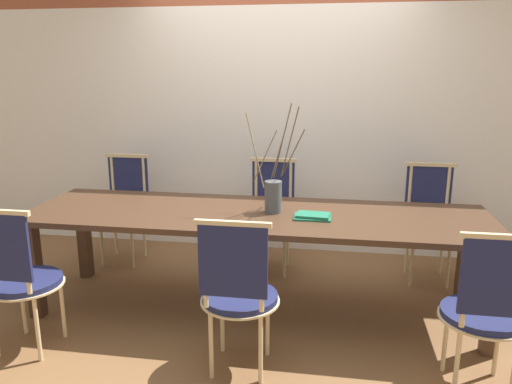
% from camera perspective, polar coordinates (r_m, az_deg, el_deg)
% --- Properties ---
extents(ground_plane, '(16.00, 16.00, 0.00)m').
position_cam_1_polar(ground_plane, '(3.81, 0.00, -13.17)').
color(ground_plane, brown).
extents(wall_rear, '(12.00, 0.06, 3.20)m').
position_cam_1_polar(wall_rear, '(4.71, 2.64, 12.31)').
color(wall_rear, white).
rests_on(wall_rear, ground_plane).
extents(dining_table, '(3.27, 0.93, 0.75)m').
position_cam_1_polar(dining_table, '(3.56, 0.00, -3.58)').
color(dining_table, '#422B1C').
rests_on(dining_table, ground_plane).
extents(chair_near_leftend, '(0.46, 0.46, 0.97)m').
position_cam_1_polar(chair_near_leftend, '(3.40, -25.46, -8.59)').
color(chair_near_leftend, '#1E234C').
rests_on(chair_near_leftend, ground_plane).
extents(chair_near_left, '(0.46, 0.46, 0.97)m').
position_cam_1_polar(chair_near_left, '(2.88, -2.05, -11.21)').
color(chair_near_left, '#1E234C').
rests_on(chair_near_left, ground_plane).
extents(chair_near_center, '(0.46, 0.46, 0.97)m').
position_cam_1_polar(chair_near_center, '(2.95, 24.88, -11.96)').
color(chair_near_center, '#1E234C').
rests_on(chair_near_center, ground_plane).
extents(chair_far_leftend, '(0.46, 0.46, 0.97)m').
position_cam_1_polar(chair_far_leftend, '(4.71, -14.86, -1.54)').
color(chair_far_leftend, '#1E234C').
rests_on(chair_far_leftend, ground_plane).
extents(chair_far_left, '(0.46, 0.46, 0.97)m').
position_cam_1_polar(chair_far_left, '(4.35, 1.74, -2.36)').
color(chair_far_left, '#1E234C').
rests_on(chair_far_left, ground_plane).
extents(chair_far_center, '(0.46, 0.46, 0.97)m').
position_cam_1_polar(chair_far_center, '(4.39, 19.17, -3.01)').
color(chair_far_center, '#1E234C').
rests_on(chair_far_center, ground_plane).
extents(vase_centerpiece, '(0.42, 0.42, 0.77)m').
position_cam_1_polar(vase_centerpiece, '(3.51, 2.01, -0.27)').
color(vase_centerpiece, '#4C5156').
rests_on(vase_centerpiece, dining_table).
extents(book_stack, '(0.25, 0.18, 0.03)m').
position_cam_1_polar(book_stack, '(3.42, 6.50, -2.75)').
color(book_stack, '#1E6B4C').
rests_on(book_stack, dining_table).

